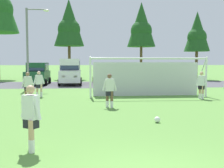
{
  "coord_description": "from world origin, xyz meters",
  "views": [
    {
      "loc": [
        -1.05,
        -4.87,
        2.2
      ],
      "look_at": [
        0.15,
        10.61,
        1.01
      ],
      "focal_mm": 45.78,
      "sensor_mm": 36.0,
      "label": 1
    }
  ],
  "objects": [
    {
      "name": "parked_car_slot_center",
      "position": [
        4.24,
        23.21,
        1.11
      ],
      "size": [
        2.14,
        4.6,
        2.16
      ],
      "color": "maroon",
      "rests_on": "ground"
    },
    {
      "name": "player_striker_near",
      "position": [
        5.62,
        11.71,
        0.82
      ],
      "size": [
        0.59,
        0.58,
        1.64
      ],
      "color": "tan",
      "rests_on": "ground"
    },
    {
      "name": "player_winger_left",
      "position": [
        -4.27,
        13.43,
        0.82
      ],
      "size": [
        0.7,
        0.42,
        1.64
      ],
      "color": "beige",
      "rests_on": "ground"
    },
    {
      "name": "parked_car_slot_center_left",
      "position": [
        0.31,
        24.28,
        1.11
      ],
      "size": [
        2.16,
        4.61,
        2.16
      ],
      "color": "tan",
      "rests_on": "ground"
    },
    {
      "name": "player_winger_right",
      "position": [
        -2.51,
        2.21,
        0.82
      ],
      "size": [
        0.62,
        0.53,
        1.64
      ],
      "color": "tan",
      "rests_on": "ground"
    },
    {
      "name": "street_lamp",
      "position": [
        -6.01,
        19.32,
        3.45
      ],
      "size": [
        2.0,
        0.32,
        6.63
      ],
      "color": "slate",
      "rests_on": "ground"
    },
    {
      "name": "parking_lot_strip",
      "position": [
        0.0,
        23.43,
        0.0
      ],
      "size": [
        52.0,
        8.4,
        0.01
      ],
      "primitive_type": "cube",
      "color": "#4C4C51",
      "rests_on": "ground"
    },
    {
      "name": "tree_mid_left",
      "position": [
        -3.72,
        32.71,
        7.1
      ],
      "size": [
        3.87,
        3.87,
        10.32
      ],
      "color": "brown",
      "rests_on": "ground"
    },
    {
      "name": "soccer_goal",
      "position": [
        2.63,
        13.39,
        1.29
      ],
      "size": [
        7.45,
        2.04,
        2.57
      ],
      "color": "white",
      "rests_on": "ground"
    },
    {
      "name": "parked_car_slot_far_left",
      "position": [
        -6.17,
        23.68,
        1.11
      ],
      "size": [
        2.19,
        4.63,
        2.16
      ],
      "color": "#194C2D",
      "rests_on": "ground"
    },
    {
      "name": "player_trailing_back",
      "position": [
        -0.11,
        8.89,
        0.82
      ],
      "size": [
        0.75,
        0.3,
        1.64
      ],
      "color": "brown",
      "rests_on": "ground"
    },
    {
      "name": "player_midfield_center",
      "position": [
        -4.59,
        11.64,
        0.82
      ],
      "size": [
        0.69,
        0.43,
        1.64
      ],
      "color": "#936B4C",
      "rests_on": "ground"
    },
    {
      "name": "tree_mid_right",
      "position": [
        12.58,
        30.84,
        5.92
      ],
      "size": [
        3.24,
        3.24,
        8.63
      ],
      "color": "brown",
      "rests_on": "ground"
    },
    {
      "name": "ground_plane",
      "position": [
        0.0,
        15.0,
        0.0
      ],
      "size": [
        400.0,
        400.0,
        0.0
      ],
      "primitive_type": "plane",
      "color": "#598C3D"
    },
    {
      "name": "soccer_ball",
      "position": [
        1.39,
        5.25,
        0.11
      ],
      "size": [
        0.22,
        0.22,
        0.22
      ],
      "color": "white",
      "rests_on": "ground"
    },
    {
      "name": "parked_car_slot_left",
      "position": [
        -2.95,
        23.31,
        1.34
      ],
      "size": [
        2.3,
        4.85,
        2.52
      ],
      "color": "silver",
      "rests_on": "ground"
    },
    {
      "name": "tree_center_back",
      "position": [
        6.06,
        34.53,
        7.18
      ],
      "size": [
        3.92,
        3.92,
        10.45
      ],
      "color": "brown",
      "rests_on": "ground"
    }
  ]
}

